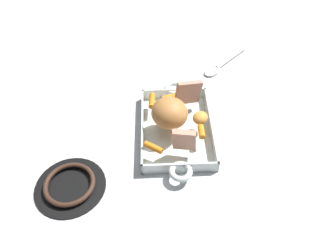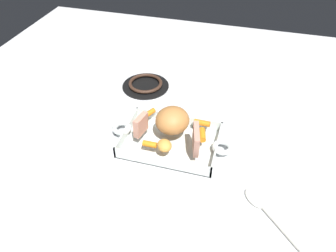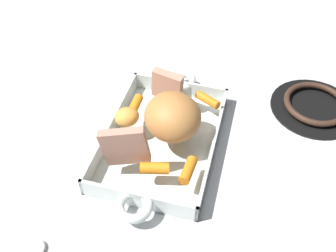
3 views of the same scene
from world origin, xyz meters
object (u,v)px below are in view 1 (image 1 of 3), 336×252
at_px(roasting_dish, 177,129).
at_px(serving_spoon, 222,64).
at_px(roast_slice_thick, 188,93).
at_px(stove_burner_rear, 70,185).
at_px(potato_golden_large, 200,117).
at_px(baby_carrot_center_right, 153,147).
at_px(pork_roast, 170,113).
at_px(baby_carrot_short, 152,101).
at_px(baby_carrot_long, 201,132).
at_px(baby_carrot_northeast, 170,98).
at_px(roast_slice_outer, 184,140).

xyz_separation_m(roasting_dish, serving_spoon, (0.33, -0.19, -0.01)).
bearing_deg(roast_slice_thick, stove_burner_rear, 129.26).
xyz_separation_m(potato_golden_large, stove_burner_rear, (-0.19, 0.37, -0.05)).
bearing_deg(baby_carrot_center_right, stove_burner_rear, 111.14).
height_order(pork_roast, baby_carrot_short, pork_roast).
relative_size(baby_carrot_long, potato_golden_large, 0.90).
height_order(pork_roast, serving_spoon, pork_roast).
relative_size(baby_carrot_long, baby_carrot_northeast, 0.85).
relative_size(baby_carrot_center_right, serving_spoon, 0.29).
distance_m(roasting_dish, baby_carrot_center_right, 0.13).
distance_m(baby_carrot_center_right, serving_spoon, 0.50).
bearing_deg(pork_roast, baby_carrot_center_right, 153.48).
bearing_deg(baby_carrot_long, pork_roast, 62.16).
bearing_deg(baby_carrot_long, roast_slice_thick, 11.62).
distance_m(baby_carrot_long, potato_golden_large, 0.05).
bearing_deg(baby_carrot_long, roast_slice_outer, 130.73).
relative_size(baby_carrot_center_right, potato_golden_large, 1.14).
relative_size(roast_slice_thick, baby_carrot_northeast, 1.55).
xyz_separation_m(baby_carrot_center_right, serving_spoon, (0.43, -0.26, -0.04)).
distance_m(roasting_dish, baby_carrot_northeast, 0.11).
height_order(roasting_dish, baby_carrot_long, baby_carrot_long).
distance_m(pork_roast, roast_slice_thick, 0.11).
relative_size(roast_slice_thick, potato_golden_large, 1.63).
height_order(roast_slice_outer, stove_burner_rear, roast_slice_outer).
xyz_separation_m(baby_carrot_northeast, potato_golden_large, (-0.10, -0.09, 0.01)).
height_order(roasting_dish, roast_slice_outer, roast_slice_outer).
xyz_separation_m(baby_carrot_short, serving_spoon, (0.24, -0.27, -0.04)).
height_order(roast_slice_thick, baby_carrot_long, roast_slice_thick).
height_order(potato_golden_large, stove_burner_rear, potato_golden_large).
height_order(baby_carrot_short, baby_carrot_northeast, same).
xyz_separation_m(roast_slice_outer, baby_carrot_center_right, (-0.00, 0.09, -0.02)).
xyz_separation_m(roasting_dish, stove_burner_rear, (-0.19, 0.30, -0.00)).
xyz_separation_m(roasting_dish, potato_golden_large, (0.00, -0.07, 0.05)).
relative_size(baby_carrot_short, baby_carrot_center_right, 0.96).
height_order(baby_carrot_short, serving_spoon, baby_carrot_short).
distance_m(pork_roast, stove_burner_rear, 0.34).
bearing_deg(baby_carrot_short, stove_burner_rear, 140.83).
distance_m(roast_slice_outer, serving_spoon, 0.46).
xyz_separation_m(baby_carrot_long, serving_spoon, (0.37, -0.12, -0.04)).
bearing_deg(roast_slice_thick, roast_slice_outer, 171.88).
bearing_deg(serving_spoon, baby_carrot_northeast, 4.13).
height_order(roast_slice_thick, potato_golden_large, roast_slice_thick).
distance_m(roast_slice_thick, baby_carrot_center_right, 0.22).
bearing_deg(baby_carrot_long, potato_golden_large, -1.82).
height_order(baby_carrot_long, baby_carrot_center_right, same).
bearing_deg(stove_burner_rear, serving_spoon, -43.73).
relative_size(baby_carrot_center_right, stove_burner_rear, 0.29).
relative_size(pork_roast, baby_carrot_center_right, 1.99).
height_order(pork_roast, roast_slice_outer, pork_roast).
bearing_deg(serving_spoon, pork_roast, 13.54).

